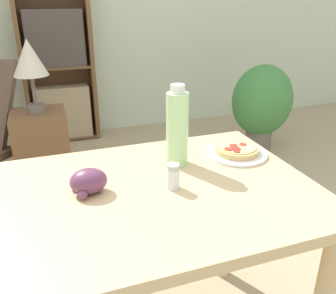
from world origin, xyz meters
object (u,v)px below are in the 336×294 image
salt_shaker (173,177)px  potted_plant_floor (262,104)px  bookshelf (59,73)px  table_lamp (29,61)px  drink_bottle (177,128)px  side_table (43,154)px  pizza_on_plate (237,151)px  grape_bunch (88,182)px

salt_shaker → potted_plant_floor: bearing=48.9°
potted_plant_floor → bookshelf: bearing=151.9°
salt_shaker → table_lamp: bearing=105.5°
drink_bottle → table_lamp: 1.36m
drink_bottle → salt_shaker: bearing=-114.6°
potted_plant_floor → side_table: bearing=-174.4°
pizza_on_plate → table_lamp: table_lamp is taller
table_lamp → drink_bottle: bearing=-69.7°
pizza_on_plate → salt_shaker: (-0.31, -0.16, 0.03)m
pizza_on_plate → drink_bottle: bearing=178.7°
pizza_on_plate → table_lamp: bearing=118.9°
grape_bunch → table_lamp: size_ratio=0.24×
salt_shaker → side_table: bearing=105.5°
pizza_on_plate → bookshelf: bookshelf is taller
drink_bottle → bookshelf: bookshelf is taller
potted_plant_floor → table_lamp: bearing=-174.4°
grape_bunch → bookshelf: (0.05, 2.40, -0.13)m
pizza_on_plate → table_lamp: (-0.70, 1.28, 0.17)m
bookshelf → table_lamp: size_ratio=3.00×
side_table → bookshelf: bearing=78.8°
grape_bunch → side_table: (-0.15, 1.37, -0.47)m
grape_bunch → salt_shaker: bearing=-13.1°
grape_bunch → bookshelf: 2.41m
salt_shaker → table_lamp: size_ratio=0.18×
bookshelf → potted_plant_floor: size_ratio=1.81×
pizza_on_plate → bookshelf: (-0.50, 2.30, -0.11)m
pizza_on_plate → salt_shaker: salt_shaker is taller
potted_plant_floor → salt_shaker: bearing=-131.1°
drink_bottle → side_table: (-0.47, 1.27, -0.57)m
grape_bunch → drink_bottle: drink_bottle is taller
grape_bunch → potted_plant_floor: grape_bunch is taller
table_lamp → grape_bunch: bearing=-83.7°
bookshelf → side_table: bookshelf is taller
table_lamp → potted_plant_floor: table_lamp is taller
table_lamp → side_table: bearing=0.0°
side_table → grape_bunch: bearing=-83.7°
drink_bottle → side_table: size_ratio=0.48×
grape_bunch → bookshelf: bookshelf is taller
pizza_on_plate → side_table: size_ratio=0.38×
pizza_on_plate → grape_bunch: bearing=-169.9°
side_table → potted_plant_floor: potted_plant_floor is taller
table_lamp → potted_plant_floor: (1.80, 0.18, -0.48)m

